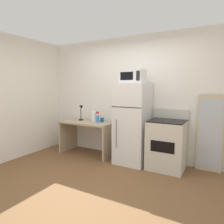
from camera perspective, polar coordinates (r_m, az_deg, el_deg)
name	(u,v)px	position (r m, az deg, el deg)	size (l,w,h in m)	color
ground_plane	(90,188)	(3.33, -6.14, -20.42)	(12.00, 12.00, 0.00)	brown
wall_back_white	(135,98)	(4.45, 6.42, 3.99)	(5.00, 0.10, 2.60)	white
desk	(88,131)	(4.71, -6.77, -5.33)	(1.23, 0.62, 0.75)	tan
desk_lamp	(81,110)	(4.83, -8.65, 0.50)	(0.14, 0.12, 0.35)	black
spray_bottle	(98,118)	(4.48, -4.03, -1.78)	(0.06, 0.06, 0.25)	#2D8CEA
paper_towel_roll	(94,116)	(4.62, -5.12, -1.24)	(0.11, 0.11, 0.24)	white
coffee_mug	(102,120)	(4.62, -2.81, -2.14)	(0.08, 0.08, 0.10)	#264C99
refrigerator	(132,123)	(4.11, 5.76, -3.21)	(0.61, 0.65, 1.61)	white
microwave	(133,76)	(4.03, 5.81, 9.93)	(0.46, 0.35, 0.26)	silver
oven_range	(167,144)	(3.99, 15.08, -8.73)	(0.66, 0.61, 1.10)	beige
leaning_mirror	(210,134)	(4.08, 25.78, -5.46)	(0.44, 0.03, 1.40)	#C6B793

